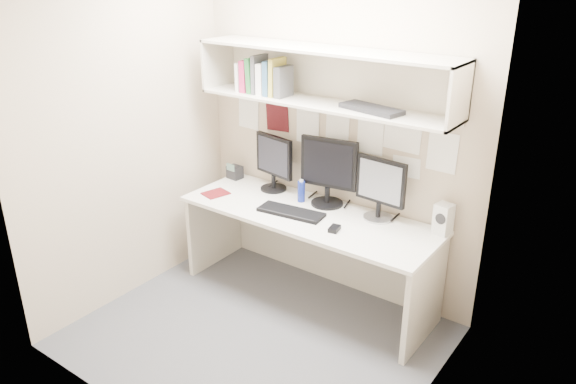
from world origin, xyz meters
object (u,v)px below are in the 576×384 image
Objects in this scene: monitor_center at (329,170)px; monitor_left at (274,160)px; speaker at (443,219)px; desk_phone at (235,172)px; monitor_right at (380,186)px; keyboard at (291,212)px; maroon_notebook at (216,193)px; desk at (308,255)px.

monitor_left is at bearing 171.43° from monitor_center.
speaker is (0.91, 0.04, -0.17)m from monitor_center.
monitor_left is 3.16× the size of desk_phone.
monitor_left is 0.96m from monitor_right.
monitor_right is (0.44, 0.00, -0.03)m from monitor_center.
keyboard is (-0.12, -0.31, -0.27)m from monitor_center.
maroon_notebook is 1.34× the size of desk_phone.
desk_phone is at bearing 171.49° from monitor_center.
speaker is at bearing 11.81° from keyboard.
desk_phone is (-0.92, 0.22, 0.42)m from desk.
desk_phone is at bearing 166.63° from desk.
keyboard is at bearing -27.66° from monitor_left.
keyboard is 2.29× the size of speaker.
keyboard is 0.88m from desk_phone.
monitor_right reaches higher than speaker.
monitor_left is (-0.49, 0.22, 0.61)m from desk.
desk is 13.86× the size of desk_phone.
desk_phone is at bearing -169.25° from speaker.
monitor_left is 0.47m from desk_phone.
desk is 0.68m from monitor_center.
monitor_center is 0.97m from desk_phone.
monitor_center is 0.43m from keyboard.
desk_phone is (-0.82, 0.31, 0.04)m from keyboard.
maroon_notebook is at bearing -165.14° from monitor_center.
monitor_left reaches higher than keyboard.
monitor_center reaches higher than keyboard.
maroon_notebook is at bearing -159.03° from monitor_right.
monitor_right is 0.91× the size of keyboard.
monitor_center reaches higher than desk_phone.
speaker is at bearing -6.20° from monitor_center.
maroon_notebook is at bearing -67.62° from desk_phone.
keyboard reaches higher than desk.
speaker is 1.13× the size of maroon_notebook.
monitor_left is 0.52m from monitor_center.
speaker is at bearing 9.62° from monitor_right.
speaker is 1.80m from maroon_notebook.
monitor_center is (0.52, -0.00, 0.03)m from monitor_left.
desk is 4.36× the size of monitor_right.
desk_phone is (-0.11, 0.36, 0.05)m from maroon_notebook.
keyboard is at bearing -145.83° from monitor_right.
monitor_center is 1.05× the size of keyboard.
monitor_center is 1.15× the size of monitor_right.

